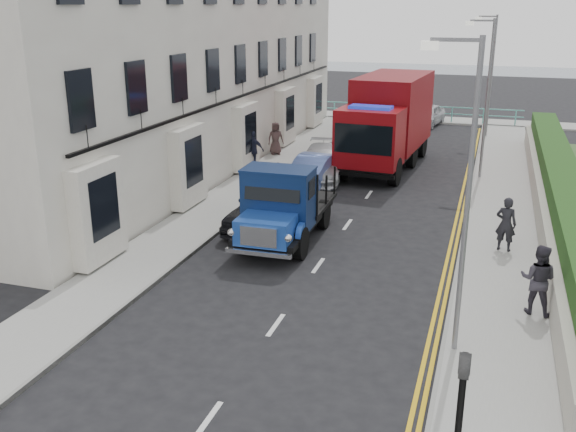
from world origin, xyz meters
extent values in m
plane|color=black|center=(0.00, 0.00, 0.00)|extent=(120.00, 120.00, 0.00)
cube|color=gray|center=(-5.20, 9.00, 0.06)|extent=(2.40, 38.00, 0.12)
cube|color=gray|center=(5.30, 9.00, 0.06)|extent=(2.60, 38.00, 0.12)
cube|color=gray|center=(0.00, 29.00, 0.06)|extent=(30.00, 2.50, 0.12)
plane|color=slate|center=(0.00, 60.00, 0.00)|extent=(120.00, 120.00, 0.00)
cube|color=silver|center=(-9.50, 13.00, 7.00)|extent=(6.00, 30.00, 14.00)
cube|color=black|center=(-6.35, 13.00, 3.60)|extent=(0.12, 28.00, 0.10)
cube|color=#B2AD9E|center=(6.60, 9.00, 0.55)|extent=(0.30, 28.00, 1.00)
cube|color=#1F3C13|center=(7.30, 9.00, 0.95)|extent=(1.20, 28.00, 1.70)
cube|color=#59B2A5|center=(0.00, 28.20, 1.08)|extent=(13.00, 0.08, 0.06)
cube|color=#59B2A5|center=(0.00, 28.20, 0.65)|extent=(13.00, 0.06, 0.05)
cylinder|color=slate|center=(4.30, -2.00, 3.50)|extent=(0.12, 0.12, 7.00)
cube|color=slate|center=(3.80, -2.00, 6.90)|extent=(1.00, 0.08, 0.08)
cube|color=beige|center=(3.30, -2.00, 6.78)|extent=(0.35, 0.18, 0.18)
cylinder|color=slate|center=(4.30, 14.00, 3.50)|extent=(0.12, 0.12, 7.00)
cube|color=slate|center=(3.80, 14.00, 6.90)|extent=(1.00, 0.08, 0.08)
cube|color=beige|center=(3.30, 14.00, 6.78)|extent=(0.35, 0.18, 0.18)
cylinder|color=slate|center=(4.30, 24.00, 3.50)|extent=(0.12, 0.12, 7.00)
cube|color=slate|center=(3.80, 24.00, 6.90)|extent=(1.00, 0.08, 0.08)
cube|color=beige|center=(3.30, 24.00, 6.78)|extent=(0.35, 0.18, 0.18)
imported|color=black|center=(4.60, -7.50, 2.60)|extent=(0.16, 0.20, 1.00)
cylinder|color=black|center=(-2.57, 2.32, 0.52)|extent=(0.30, 1.04, 1.04)
cylinder|color=black|center=(-0.67, 2.36, 0.52)|extent=(0.30, 1.04, 1.04)
cylinder|color=black|center=(-2.63, 5.34, 0.52)|extent=(0.30, 1.04, 1.04)
cylinder|color=black|center=(-0.73, 5.38, 0.52)|extent=(0.30, 1.04, 1.04)
cube|color=black|center=(-1.65, 3.85, 0.67)|extent=(2.16, 5.23, 0.19)
cube|color=#1F49AB|center=(-1.61, 1.85, 1.06)|extent=(1.70, 1.44, 0.78)
cube|color=silver|center=(-1.60, 1.13, 1.06)|extent=(1.14, 0.11, 0.59)
cube|color=#0E214D|center=(-1.64, 3.09, 1.67)|extent=(2.19, 1.34, 1.89)
cube|color=black|center=(-1.68, 5.15, 0.92)|extent=(2.33, 3.07, 0.13)
cylinder|color=black|center=(-1.60, 11.95, 0.63)|extent=(0.46, 1.27, 1.25)
cylinder|color=black|center=(0.78, 11.77, 0.63)|extent=(0.46, 1.27, 1.25)
cylinder|color=black|center=(-1.33, 15.46, 0.63)|extent=(0.46, 1.27, 1.25)
cylinder|color=black|center=(1.05, 15.28, 0.63)|extent=(0.46, 1.27, 1.25)
cylinder|color=black|center=(-1.15, 17.96, 0.63)|extent=(0.46, 1.27, 1.25)
cylinder|color=black|center=(1.23, 17.78, 0.63)|extent=(0.46, 1.27, 1.25)
cube|color=black|center=(-0.19, 14.81, 0.85)|extent=(3.20, 8.13, 0.28)
cube|color=maroon|center=(-0.41, 11.86, 2.05)|extent=(2.88, 2.36, 2.50)
cube|color=black|center=(-0.48, 10.82, 2.16)|extent=(2.50, 0.28, 1.25)
cube|color=maroon|center=(-0.09, 16.05, 2.61)|extent=(3.27, 6.11, 3.41)
imported|color=black|center=(-2.60, 4.93, 0.79)|extent=(2.38, 4.82, 1.58)
imported|color=#556DB7|center=(-2.60, 10.49, 0.68)|extent=(1.78, 4.23, 1.36)
imported|color=#BCBDC1|center=(-2.60, 12.00, 0.72)|extent=(2.60, 5.18, 1.44)
imported|color=black|center=(-2.53, 24.15, 0.74)|extent=(3.34, 5.68, 1.48)
imported|color=#B9B9BE|center=(0.50, 27.00, 0.68)|extent=(2.34, 4.24, 1.37)
imported|color=black|center=(5.34, 4.78, 0.99)|extent=(0.71, 0.54, 1.75)
imported|color=#322E38|center=(6.10, 0.45, 1.03)|extent=(1.02, 0.87, 1.82)
imported|color=#1C1E32|center=(-6.00, 12.24, 1.03)|extent=(1.07, 0.47, 1.81)
imported|color=#412F2F|center=(-6.00, 15.52, 0.96)|extent=(0.97, 0.89, 1.67)
camera|label=1|loc=(4.65, -15.45, 7.57)|focal=40.00mm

